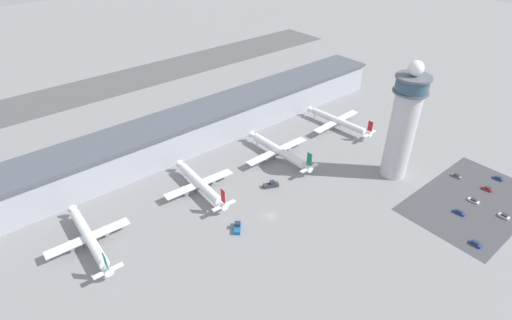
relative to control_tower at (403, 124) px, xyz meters
name	(u,v)px	position (x,y,z in m)	size (l,w,h in m)	color
ground_plane	(271,216)	(-65.50, 14.65, -27.16)	(1000.00, 1000.00, 0.00)	gray
terminal_building	(181,133)	(-65.50, 84.65, -17.73)	(271.35, 25.00, 18.67)	#A3A8B2
runway_strip	(103,87)	(-65.50, 192.97, -27.16)	(407.02, 44.00, 0.01)	#515154
control_tower	(403,124)	(0.00, 0.00, 0.00)	(15.23, 15.23, 56.24)	#BCBCC1
parking_lot_surface	(473,202)	(8.87, -35.29, -27.15)	(64.00, 40.00, 0.01)	#424247
airplane_gate_alpha	(89,238)	(-129.76, 45.68, -22.86)	(31.77, 42.67, 12.32)	silver
airplane_gate_bravo	(200,184)	(-78.67, 47.49, -22.92)	(33.77, 40.97, 12.61)	white
airplane_gate_charlie	(279,151)	(-32.70, 45.59, -22.88)	(38.06, 44.03, 12.73)	white
airplane_gate_delta	(338,121)	(15.06, 47.17, -22.77)	(36.88, 43.72, 11.99)	white
service_truck_catering	(237,227)	(-81.12, 17.14, -26.14)	(6.30, 6.76, 2.93)	black
service_truck_fuel	(271,185)	(-51.92, 29.57, -26.10)	(7.39, 5.09, 3.05)	black
car_black_suv	(504,216)	(8.61, -48.49, -26.54)	(1.84, 4.29, 1.58)	black
car_maroon_suv	(498,178)	(34.47, -35.09, -26.56)	(1.91, 4.17, 1.54)	black
car_white_wagon	(457,176)	(21.28, -21.39, -26.63)	(1.92, 4.67, 1.37)	black
car_yellow_taxi	(476,244)	(-16.21, -48.39, -26.54)	(2.04, 4.44, 1.59)	black
car_red_hatchback	(474,201)	(9.09, -35.48, -26.63)	(1.81, 4.69, 1.38)	black
car_grey_coupe	(488,189)	(22.24, -35.55, -26.55)	(1.94, 4.24, 1.56)	black
car_green_van	(459,212)	(-3.35, -35.33, -26.56)	(1.84, 4.70, 1.54)	black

